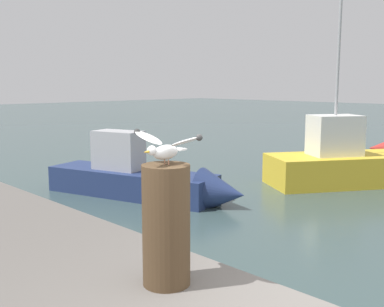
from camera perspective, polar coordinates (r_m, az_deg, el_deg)
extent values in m
cylinder|color=#4C3823|center=(3.22, -3.20, -8.83)|extent=(0.33, 0.33, 0.85)
cylinder|color=tan|center=(3.14, -3.39, -1.02)|extent=(0.01, 0.01, 0.04)
cylinder|color=tan|center=(3.12, -2.90, -1.09)|extent=(0.01, 0.01, 0.04)
ellipsoid|color=silver|center=(3.11, -3.28, 0.15)|extent=(0.11, 0.24, 0.10)
sphere|color=silver|center=(3.01, -4.99, 0.38)|extent=(0.06, 0.06, 0.06)
cone|color=gold|center=(2.97, -5.71, 0.19)|extent=(0.02, 0.05, 0.02)
cube|color=silver|center=(3.22, -1.54, 0.54)|extent=(0.09, 0.08, 0.01)
ellipsoid|color=silver|center=(3.22, -5.40, 1.96)|extent=(0.25, 0.15, 0.10)
sphere|color=#323232|center=(3.30, -6.79, 2.69)|extent=(0.04, 0.04, 0.04)
ellipsoid|color=silver|center=(3.00, -0.78, 1.50)|extent=(0.25, 0.15, 0.10)
sphere|color=#323232|center=(2.92, 0.90, 1.99)|extent=(0.04, 0.04, 0.04)
cone|color=#B72D28|center=(17.24, 22.48, 0.54)|extent=(1.15, 1.15, 0.90)
cube|color=yellow|center=(13.56, 20.17, -1.77)|extent=(4.12, 5.22, 0.82)
cube|color=white|center=(12.99, 17.20, 2.16)|extent=(1.45, 1.57, 1.08)
cylinder|color=#A5A5A8|center=(12.94, 17.64, 11.75)|extent=(0.08, 0.08, 3.26)
cube|color=navy|center=(11.47, -7.53, -3.62)|extent=(4.50, 2.39, 0.63)
cone|color=navy|center=(10.25, 3.76, -4.86)|extent=(1.30, 1.30, 1.04)
cube|color=#B2B2B7|center=(11.55, -9.07, 0.41)|extent=(1.35, 0.98, 0.96)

